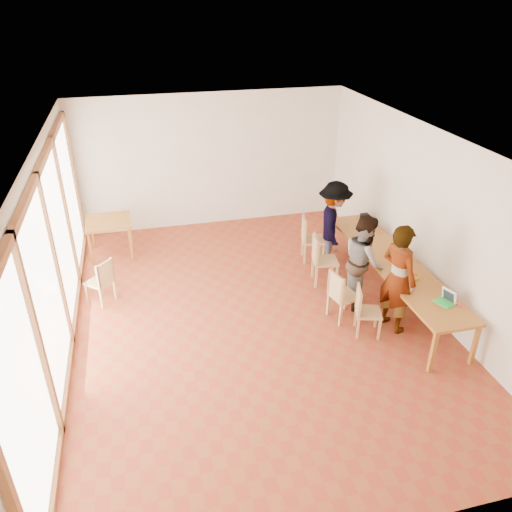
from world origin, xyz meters
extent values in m
plane|color=brown|center=(0.00, 0.00, 0.00)|extent=(8.00, 8.00, 0.00)
cube|color=silver|center=(0.00, 4.00, 1.50)|extent=(6.00, 0.10, 3.00)
cube|color=silver|center=(0.00, -4.00, 1.50)|extent=(6.00, 0.10, 3.00)
cube|color=silver|center=(3.00, 0.00, 1.50)|extent=(0.10, 8.00, 3.00)
cube|color=white|center=(-2.96, 0.00, 1.50)|extent=(0.10, 8.00, 3.00)
cube|color=white|center=(0.00, 0.00, 3.02)|extent=(6.00, 8.00, 0.04)
cube|color=#A26424|center=(2.50, -0.01, 0.72)|extent=(0.80, 4.00, 0.05)
cube|color=#A26424|center=(2.16, -1.95, 0.35)|extent=(0.06, 0.06, 0.70)
cube|color=#A26424|center=(2.16, 1.93, 0.35)|extent=(0.06, 0.06, 0.70)
cube|color=#A26424|center=(2.84, -1.95, 0.35)|extent=(0.06, 0.06, 0.70)
cube|color=#A26424|center=(2.84, 1.93, 0.35)|extent=(0.06, 0.06, 0.70)
cube|color=#A26424|center=(-2.33, 2.94, 0.72)|extent=(0.90, 0.90, 0.05)
cube|color=#A26424|center=(-2.72, 2.55, 0.35)|extent=(0.05, 0.05, 0.70)
cube|color=#A26424|center=(-2.72, 3.33, 0.35)|extent=(0.05, 0.05, 0.70)
cube|color=#A26424|center=(-1.94, 2.55, 0.35)|extent=(0.05, 0.05, 0.70)
cube|color=#A26424|center=(-1.94, 3.33, 0.35)|extent=(0.05, 0.05, 0.70)
cube|color=tan|center=(1.66, -0.88, 0.40)|extent=(0.49, 0.49, 0.04)
cube|color=tan|center=(1.50, -0.82, 0.62)|extent=(0.15, 0.38, 0.41)
cube|color=tan|center=(1.46, -0.38, 0.43)|extent=(0.50, 0.50, 0.04)
cube|color=tan|center=(1.28, -0.42, 0.66)|extent=(0.13, 0.41, 0.44)
cube|color=tan|center=(1.57, 0.78, 0.45)|extent=(0.52, 0.52, 0.04)
cube|color=tan|center=(1.37, 0.82, 0.71)|extent=(0.12, 0.44, 0.47)
cube|color=tan|center=(1.65, 1.68, 0.44)|extent=(0.51, 0.51, 0.04)
cube|color=tan|center=(1.46, 1.72, 0.69)|extent=(0.13, 0.43, 0.46)
cube|color=tan|center=(-2.50, 1.11, 0.40)|extent=(0.55, 0.55, 0.04)
cube|color=tan|center=(-2.37, 0.99, 0.63)|extent=(0.29, 0.31, 0.41)
imported|color=gray|center=(2.14, -0.80, 0.92)|extent=(0.63, 0.77, 1.83)
imported|color=gray|center=(1.92, -0.02, 0.84)|extent=(0.76, 0.91, 1.67)
imported|color=gray|center=(1.96, 1.43, 0.87)|extent=(0.98, 1.27, 1.73)
cube|color=green|center=(2.61, -1.39, 0.76)|extent=(0.26, 0.31, 0.03)
cube|color=white|center=(2.70, -1.36, 0.86)|extent=(0.15, 0.25, 0.22)
cube|color=green|center=(2.55, 0.18, 0.76)|extent=(0.23, 0.26, 0.02)
cube|color=white|center=(2.62, 0.15, 0.84)|extent=(0.14, 0.21, 0.18)
cube|color=green|center=(2.56, 1.11, 0.76)|extent=(0.25, 0.30, 0.03)
cube|color=white|center=(2.65, 1.08, 0.86)|extent=(0.14, 0.24, 0.21)
imported|color=#FBA737|center=(2.56, -0.66, 0.79)|extent=(0.15, 0.15, 0.09)
cylinder|color=#176638|center=(2.68, 0.19, 0.89)|extent=(0.07, 0.07, 0.28)
cylinder|color=silver|center=(2.72, -0.04, 0.80)|extent=(0.07, 0.07, 0.09)
cylinder|color=white|center=(2.69, 0.35, 0.78)|extent=(0.08, 0.08, 0.06)
cube|color=#C7394F|center=(2.80, -1.49, 0.76)|extent=(0.05, 0.10, 0.01)
cube|color=black|center=(2.80, 1.74, 0.80)|extent=(0.16, 0.26, 0.09)
camera|label=1|loc=(-1.64, -6.77, 4.94)|focal=35.00mm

